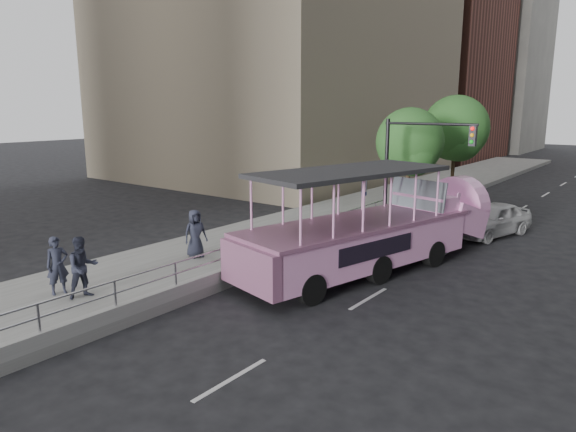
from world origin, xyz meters
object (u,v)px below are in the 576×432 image
(pedestrian_near, at_px, (57,265))
(parking_sign, at_px, (364,200))
(street_tree_far, at_px, (457,131))
(car, at_px, (491,219))
(duck_boat, at_px, (378,231))
(pedestrian_far, at_px, (195,233))
(street_tree_near, at_px, (411,144))
(traffic_signal, at_px, (411,157))
(pedestrian_mid, at_px, (83,267))

(pedestrian_near, bearing_deg, parking_sign, -1.95)
(parking_sign, xyz_separation_m, street_tree_far, (-0.47, 11.93, 2.50))
(car, relative_size, pedestrian_near, 2.55)
(duck_boat, xyz_separation_m, street_tree_far, (-2.80, 14.97, 2.94))
(pedestrian_near, xyz_separation_m, pedestrian_far, (0.32, 5.09, 0.02))
(pedestrian_near, xyz_separation_m, street_tree_near, (2.78, 17.86, 2.65))
(car, relative_size, street_tree_far, 0.69)
(pedestrian_far, height_order, street_tree_far, street_tree_far)
(pedestrian_far, bearing_deg, street_tree_near, 7.33)
(parking_sign, bearing_deg, street_tree_near, 96.49)
(street_tree_far, bearing_deg, parking_sign, -87.72)
(traffic_signal, relative_size, street_tree_near, 0.91)
(pedestrian_mid, distance_m, parking_sign, 11.94)
(car, distance_m, pedestrian_far, 13.35)
(car, relative_size, pedestrian_mid, 2.44)
(pedestrian_mid, height_order, parking_sign, parking_sign)
(duck_boat, distance_m, parking_sign, 3.85)
(traffic_signal, bearing_deg, car, 30.03)
(traffic_signal, relative_size, street_tree_far, 0.81)
(street_tree_far, bearing_deg, duck_boat, -79.41)
(pedestrian_mid, bearing_deg, car, -10.55)
(duck_boat, xyz_separation_m, pedestrian_mid, (-4.92, -8.60, -0.16))
(traffic_signal, bearing_deg, street_tree_far, 98.43)
(pedestrian_near, relative_size, parking_sign, 0.60)
(pedestrian_near, height_order, street_tree_far, street_tree_far)
(car, xyz_separation_m, traffic_signal, (-3.20, -1.85, 2.74))
(pedestrian_mid, relative_size, pedestrian_far, 1.02)
(pedestrian_near, distance_m, street_tree_near, 18.27)
(street_tree_near, relative_size, street_tree_far, 0.89)
(pedestrian_near, bearing_deg, pedestrian_mid, -57.14)
(pedestrian_near, distance_m, pedestrian_far, 5.10)
(pedestrian_mid, bearing_deg, traffic_signal, -1.72)
(pedestrian_mid, xyz_separation_m, street_tree_far, (2.12, 23.57, 3.10))
(duck_boat, height_order, parking_sign, duck_boat)
(car, bearing_deg, pedestrian_mid, -96.99)
(duck_boat, height_order, street_tree_far, street_tree_far)
(parking_sign, bearing_deg, duck_boat, -52.63)
(pedestrian_mid, height_order, street_tree_near, street_tree_near)
(duck_boat, bearing_deg, parking_sign, 127.37)
(duck_boat, relative_size, parking_sign, 3.93)
(pedestrian_mid, bearing_deg, street_tree_far, 7.11)
(car, height_order, pedestrian_mid, pedestrian_mid)
(pedestrian_far, xyz_separation_m, street_tree_far, (2.66, 18.77, 3.12))
(duck_boat, height_order, car, duck_boat)
(pedestrian_near, height_order, parking_sign, parking_sign)
(duck_boat, xyz_separation_m, traffic_signal, (-1.40, 5.54, 2.13))
(car, bearing_deg, pedestrian_near, -99.17)
(pedestrian_mid, xyz_separation_m, traffic_signal, (3.51, 14.14, 2.29))
(pedestrian_mid, bearing_deg, street_tree_near, 6.01)
(duck_boat, xyz_separation_m, pedestrian_far, (-5.46, -3.80, -0.18))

